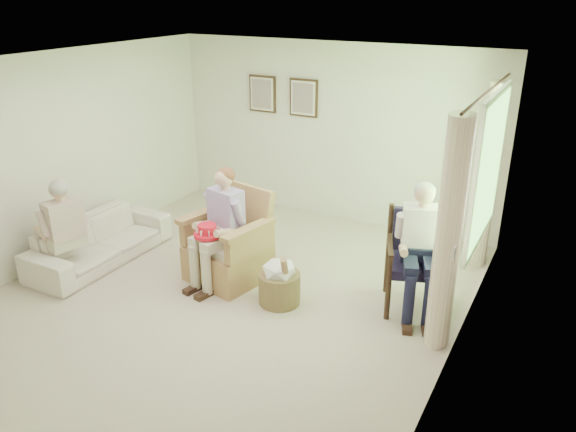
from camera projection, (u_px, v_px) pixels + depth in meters
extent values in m
plane|color=#C1B19B|center=(230.00, 294.00, 6.48)|extent=(5.50, 5.50, 0.00)
cube|color=silver|center=(332.00, 133.00, 8.22)|extent=(5.00, 0.04, 2.60)
cube|color=silver|center=(61.00, 157.00, 7.08)|extent=(0.04, 5.50, 2.60)
cube|color=silver|center=(463.00, 234.00, 4.89)|extent=(0.04, 5.50, 2.60)
cube|color=white|center=(220.00, 63.00, 5.49)|extent=(5.00, 5.50, 0.02)
cube|color=#2D6B23|center=(489.00, 169.00, 5.78)|extent=(0.02, 1.40, 1.50)
cube|color=white|center=(499.00, 93.00, 5.49)|extent=(0.04, 1.52, 0.06)
cube|color=white|center=(478.00, 238.00, 6.08)|extent=(0.04, 1.52, 0.06)
cylinder|color=#382114|center=(490.00, 90.00, 5.52)|extent=(0.03, 2.50, 0.03)
cylinder|color=beige|center=(448.00, 237.00, 5.20)|extent=(0.34, 0.34, 2.30)
cylinder|color=beige|center=(487.00, 178.00, 6.79)|extent=(0.34, 0.34, 2.30)
cube|color=#382114|center=(263.00, 94.00, 8.52)|extent=(0.45, 0.03, 0.55)
cube|color=silver|center=(262.00, 94.00, 8.50)|extent=(0.39, 0.01, 0.49)
cube|color=tan|center=(262.00, 94.00, 8.50)|extent=(0.33, 0.01, 0.43)
cube|color=#382114|center=(304.00, 98.00, 8.21)|extent=(0.45, 0.03, 0.55)
cube|color=silver|center=(303.00, 98.00, 8.19)|extent=(0.39, 0.01, 0.49)
cube|color=tan|center=(303.00, 98.00, 8.19)|extent=(0.33, 0.01, 0.43)
cube|color=tan|center=(228.00, 262.00, 6.76)|extent=(0.82, 0.80, 0.43)
cube|color=beige|center=(226.00, 243.00, 6.64)|extent=(0.63, 0.61, 0.10)
cube|color=tan|center=(242.00, 210.00, 6.82)|extent=(0.76, 0.23, 0.64)
cube|color=tan|center=(201.00, 227.00, 6.79)|extent=(0.10, 0.74, 0.31)
cube|color=tan|center=(254.00, 240.00, 6.45)|extent=(0.10, 0.74, 0.31)
cylinder|color=black|center=(380.00, 293.00, 6.05)|extent=(0.06, 0.06, 0.46)
cylinder|color=black|center=(438.00, 308.00, 5.78)|extent=(0.06, 0.06, 0.46)
cylinder|color=black|center=(397.00, 271.00, 6.53)|extent=(0.06, 0.06, 0.46)
cylinder|color=black|center=(451.00, 283.00, 6.25)|extent=(0.06, 0.06, 0.46)
cube|color=#1E1835|center=(418.00, 265.00, 6.04)|extent=(0.61, 0.59, 0.11)
cube|color=#1E1835|center=(428.00, 232.00, 6.17)|extent=(0.57, 0.07, 0.53)
imported|color=#EFE4CF|center=(100.00, 241.00, 7.18)|extent=(1.92, 0.75, 0.56)
cube|color=beige|center=(225.00, 231.00, 6.58)|extent=(0.40, 0.26, 0.16)
cube|color=#B195D3|center=(225.00, 208.00, 6.49)|extent=(0.39, 0.24, 0.46)
sphere|color=#DDAD8E|center=(223.00, 178.00, 6.34)|extent=(0.21, 0.21, 0.21)
ellipsoid|color=brown|center=(225.00, 175.00, 6.35)|extent=(0.22, 0.22, 0.18)
cube|color=beige|center=(208.00, 240.00, 6.46)|extent=(0.14, 0.44, 0.13)
cube|color=beige|center=(222.00, 243.00, 6.37)|extent=(0.14, 0.44, 0.13)
cylinder|color=beige|center=(199.00, 269.00, 6.41)|extent=(0.12, 0.12, 0.54)
cylinder|color=beige|center=(213.00, 273.00, 6.32)|extent=(0.12, 0.12, 0.54)
cube|color=#171832|center=(420.00, 252.00, 5.98)|extent=(0.40, 0.26, 0.16)
cube|color=white|center=(423.00, 227.00, 5.89)|extent=(0.39, 0.24, 0.46)
sphere|color=#DDAD8E|center=(426.00, 194.00, 5.74)|extent=(0.21, 0.21, 0.21)
ellipsoid|color=#B7B2AD|center=(427.00, 191.00, 5.75)|extent=(0.22, 0.22, 0.18)
cube|color=#171832|center=(404.00, 262.00, 5.87)|extent=(0.14, 0.44, 0.13)
cube|color=#171832|center=(423.00, 266.00, 5.78)|extent=(0.14, 0.44, 0.13)
cylinder|color=#171832|center=(396.00, 296.00, 5.82)|extent=(0.12, 0.12, 0.58)
cylinder|color=#171832|center=(415.00, 301.00, 5.73)|extent=(0.12, 0.12, 0.58)
cube|color=beige|center=(67.00, 239.00, 6.70)|extent=(0.42, 0.26, 0.16)
cube|color=#C3A897|center=(65.00, 217.00, 6.61)|extent=(0.41, 0.24, 0.46)
sphere|color=#DDAD8E|center=(59.00, 188.00, 6.46)|extent=(0.21, 0.21, 0.21)
ellipsoid|color=#B7B2AD|center=(61.00, 185.00, 6.47)|extent=(0.22, 0.22, 0.18)
cube|color=beige|center=(47.00, 248.00, 6.59)|extent=(0.14, 0.44, 0.13)
cube|color=beige|center=(59.00, 252.00, 6.50)|extent=(0.14, 0.44, 0.13)
cylinder|color=beige|center=(36.00, 272.00, 6.51)|extent=(0.12, 0.12, 0.40)
cylinder|color=beige|center=(47.00, 276.00, 6.42)|extent=(0.12, 0.12, 0.40)
cylinder|color=red|center=(208.00, 234.00, 6.36)|extent=(0.31, 0.31, 0.04)
cylinder|color=red|center=(207.00, 230.00, 6.33)|extent=(0.21, 0.21, 0.12)
cube|color=white|center=(215.00, 232.00, 6.29)|extent=(0.04, 0.01, 0.05)
cube|color=white|center=(217.00, 229.00, 6.36)|extent=(0.04, 0.04, 0.05)
cube|color=white|center=(213.00, 226.00, 6.42)|extent=(0.01, 0.04, 0.05)
cube|color=white|center=(206.00, 226.00, 6.43)|extent=(0.04, 0.04, 0.05)
cube|color=white|center=(200.00, 228.00, 6.38)|extent=(0.05, 0.01, 0.05)
cube|color=white|center=(198.00, 231.00, 6.31)|extent=(0.04, 0.04, 0.05)
cube|color=white|center=(202.00, 233.00, 6.25)|extent=(0.01, 0.04, 0.05)
cube|color=white|center=(209.00, 233.00, 6.24)|extent=(0.04, 0.04, 0.05)
cylinder|color=tan|center=(279.00, 288.00, 6.25)|extent=(0.47, 0.47, 0.36)
ellipsoid|color=white|center=(279.00, 270.00, 6.17)|extent=(0.41, 0.41, 0.25)
cylinder|color=#A57F56|center=(285.00, 274.00, 6.08)|extent=(0.18, 0.33, 0.54)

